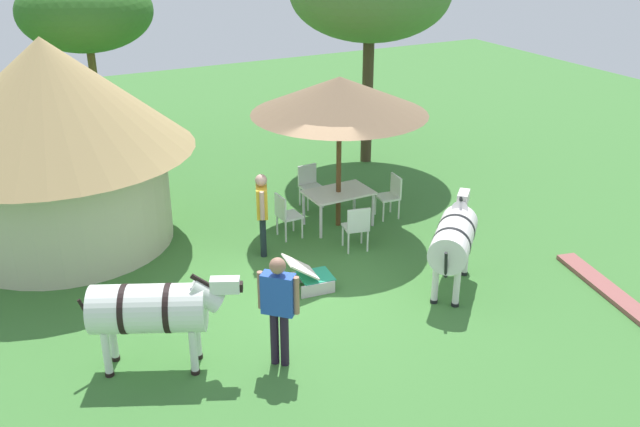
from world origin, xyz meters
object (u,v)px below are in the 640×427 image
patio_chair_east_end (310,183)px  standing_watcher (279,302)px  striped_lounge_chair (310,275)px  acacia_tree_far_lawn (85,12)px  shade_umbrella (340,95)px  guest_beside_umbrella (262,207)px  patio_chair_west_end (357,225)px  zebra_by_umbrella (153,309)px  zebra_nearest_camera (454,238)px  thatched_hut (54,132)px  patio_chair_near_lawn (285,213)px  patio_chair_near_hut (391,193)px  patio_dining_table (338,195)px

patio_chair_east_end → standing_watcher: standing_watcher is taller
striped_lounge_chair → acacia_tree_far_lawn: (-1.75, 8.36, 3.45)m
shade_umbrella → striped_lounge_chair: bearing=-129.2°
guest_beside_umbrella → patio_chair_west_end: bearing=-90.0°
zebra_by_umbrella → shade_umbrella: bearing=148.5°
zebra_nearest_camera → standing_watcher: bearing=-123.8°
thatched_hut → patio_chair_east_end: 5.26m
shade_umbrella → striped_lounge_chair: 3.62m
patio_chair_near_lawn → standing_watcher: 4.18m
patio_chair_near_hut → standing_watcher: size_ratio=0.53×
patio_chair_near_lawn → zebra_nearest_camera: (1.70, -3.06, 0.41)m
shade_umbrella → zebra_nearest_camera: (0.50, -3.11, -1.78)m
shade_umbrella → zebra_by_umbrella: bearing=-146.3°
patio_dining_table → patio_chair_near_hut: (1.19, -0.12, -0.13)m
patio_chair_near_hut → patio_chair_near_lawn: size_ratio=1.00×
patio_chair_west_end → striped_lounge_chair: 1.71m
shade_umbrella → patio_chair_east_end: bearing=92.7°
patio_dining_table → guest_beside_umbrella: size_ratio=0.84×
patio_chair_near_lawn → thatched_hut: bearing=-117.4°
thatched_hut → standing_watcher: bearing=-70.2°
striped_lounge_chair → zebra_nearest_camera: size_ratio=0.51×
thatched_hut → shade_umbrella: 5.33m
patio_chair_east_end → zebra_nearest_camera: bearing=94.7°
patio_chair_near_lawn → guest_beside_umbrella: bearing=-57.0°
thatched_hut → zebra_by_umbrella: bearing=-85.0°
thatched_hut → guest_beside_umbrella: (3.13, -2.27, -1.25)m
shade_umbrella → patio_chair_near_hut: 2.49m
patio_dining_table → standing_watcher: size_ratio=0.79×
zebra_nearest_camera → patio_chair_west_end: bearing=156.5°
standing_watcher → shade_umbrella: bearing=95.4°
patio_dining_table → patio_chair_near_lawn: 1.21m
patio_chair_east_end → patio_chair_near_lawn: bearing=44.7°
standing_watcher → guest_beside_umbrella: bearing=114.8°
guest_beside_umbrella → standing_watcher: (-1.13, -3.26, 0.06)m
acacia_tree_far_lawn → patio_chair_west_end: bearing=-66.9°
striped_lounge_chair → zebra_nearest_camera: bearing=70.6°
guest_beside_umbrella → zebra_by_umbrella: guest_beside_umbrella is taller
standing_watcher → zebra_by_umbrella: standing_watcher is taller
thatched_hut → patio_chair_west_end: 5.84m
patio_chair_east_end → patio_chair_west_end: same height
patio_chair_near_lawn → shade_umbrella: bearing=90.0°
shade_umbrella → patio_chair_west_end: (-0.24, -1.17, -2.19)m
patio_chair_near_lawn → striped_lounge_chair: 2.09m
standing_watcher → striped_lounge_chair: 2.30m
shade_umbrella → acacia_tree_far_lawn: bearing=118.6°
thatched_hut → patio_chair_west_end: size_ratio=5.66×
guest_beside_umbrella → zebra_nearest_camera: (2.38, -2.59, -0.04)m
thatched_hut → acacia_tree_far_lawn: bearing=70.9°
patio_chair_east_end → thatched_hut: bearing=-9.1°
guest_beside_umbrella → zebra_nearest_camera: bearing=-115.6°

